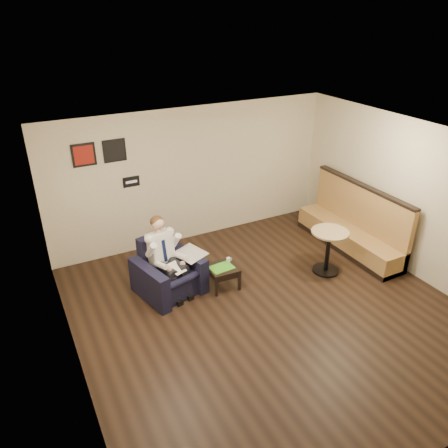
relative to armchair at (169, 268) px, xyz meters
name	(u,v)px	position (x,y,z in m)	size (l,w,h in m)	color
ground	(270,312)	(1.24, -1.32, -0.48)	(6.00, 6.00, 0.00)	black
wall_back	(193,175)	(1.24, 1.68, 0.92)	(6.00, 0.02, 2.80)	beige
wall_front	(447,371)	(1.24, -4.32, 0.92)	(6.00, 0.02, 2.80)	beige
wall_left	(68,292)	(-1.76, -1.32, 0.92)	(0.02, 6.00, 2.80)	beige
wall_right	(415,200)	(4.24, -1.32, 0.92)	(0.02, 6.00, 2.80)	beige
ceiling	(280,147)	(1.24, -1.32, 2.32)	(6.00, 6.00, 0.02)	white
seating_sign	(131,182)	(-0.06, 1.67, 1.02)	(0.32, 0.02, 0.20)	black
art_print_left	(84,155)	(-0.86, 1.67, 1.67)	(0.42, 0.03, 0.42)	maroon
art_print_right	(114,151)	(-0.31, 1.67, 1.67)	(0.42, 0.03, 0.42)	black
armchair	(169,268)	(0.00, 0.00, 0.00)	(0.99, 0.99, 0.96)	black
seated_man	(172,262)	(0.03, -0.12, 0.18)	(0.63, 0.94, 1.32)	silver
lap_papers	(176,268)	(0.06, -0.22, 0.11)	(0.22, 0.31, 0.01)	white
newspaper	(190,254)	(0.42, 0.00, 0.17)	(0.42, 0.52, 0.01)	silver
side_table	(223,277)	(0.89, -0.30, -0.28)	(0.50, 0.50, 0.41)	black
green_folder	(222,268)	(0.86, -0.32, -0.07)	(0.41, 0.29, 0.01)	#4CC327
coffee_mug	(228,260)	(1.06, -0.20, -0.03)	(0.07, 0.07, 0.09)	white
smartphone	(222,262)	(0.94, -0.16, -0.07)	(0.13, 0.06, 0.01)	black
banquette	(351,219)	(3.83, -0.25, 0.18)	(0.62, 2.59, 1.33)	#A1763E
cafe_table	(328,251)	(2.86, -0.76, -0.06)	(0.68, 0.68, 0.85)	tan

